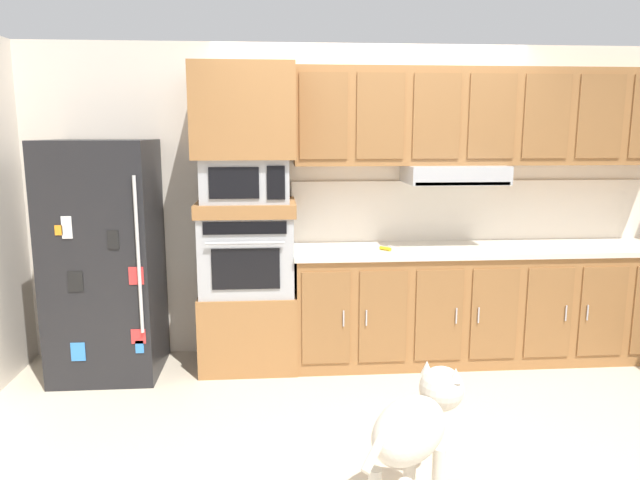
# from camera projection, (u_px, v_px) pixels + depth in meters

# --- Properties ---
(ground_plane) EXTENTS (9.60, 9.60, 0.00)m
(ground_plane) POSITION_uv_depth(u_px,v_px,m) (391.00, 401.00, 4.04)
(ground_plane) COLOR beige
(back_kitchen_wall) EXTENTS (6.20, 0.12, 2.50)m
(back_kitchen_wall) POSITION_uv_depth(u_px,v_px,m) (368.00, 201.00, 4.90)
(back_kitchen_wall) COLOR silver
(back_kitchen_wall) RESTS_ON ground
(refrigerator) EXTENTS (0.76, 0.73, 1.76)m
(refrigerator) POSITION_uv_depth(u_px,v_px,m) (105.00, 259.00, 4.39)
(refrigerator) COLOR black
(refrigerator) RESTS_ON ground
(oven_base_cabinet) EXTENTS (0.74, 0.62, 0.60)m
(oven_base_cabinet) POSITION_uv_depth(u_px,v_px,m) (249.00, 327.00, 4.64)
(oven_base_cabinet) COLOR #996638
(oven_base_cabinet) RESTS_ON ground
(built_in_oven) EXTENTS (0.70, 0.62, 0.60)m
(built_in_oven) POSITION_uv_depth(u_px,v_px,m) (247.00, 253.00, 4.53)
(built_in_oven) COLOR #A8AAAF
(built_in_oven) RESTS_ON oven_base_cabinet
(appliance_mid_shelf) EXTENTS (0.74, 0.62, 0.10)m
(appliance_mid_shelf) POSITION_uv_depth(u_px,v_px,m) (246.00, 208.00, 4.47)
(appliance_mid_shelf) COLOR #996638
(appliance_mid_shelf) RESTS_ON built_in_oven
(microwave) EXTENTS (0.64, 0.54, 0.32)m
(microwave) POSITION_uv_depth(u_px,v_px,m) (246.00, 180.00, 4.43)
(microwave) COLOR #A8AAAF
(microwave) RESTS_ON appliance_mid_shelf
(appliance_upper_cabinet) EXTENTS (0.74, 0.62, 0.68)m
(appliance_upper_cabinet) POSITION_uv_depth(u_px,v_px,m) (244.00, 112.00, 4.34)
(appliance_upper_cabinet) COLOR #996638
(appliance_upper_cabinet) RESTS_ON microwave
(lower_cabinet_run) EXTENTS (2.98, 0.63, 0.88)m
(lower_cabinet_run) POSITION_uv_depth(u_px,v_px,m) (481.00, 305.00, 4.75)
(lower_cabinet_run) COLOR #996638
(lower_cabinet_run) RESTS_ON ground
(countertop_slab) EXTENTS (3.02, 0.64, 0.04)m
(countertop_slab) POSITION_uv_depth(u_px,v_px,m) (483.00, 249.00, 4.67)
(countertop_slab) COLOR silver
(countertop_slab) RESTS_ON lower_cabinet_run
(backsplash_panel) EXTENTS (3.02, 0.02, 0.50)m
(backsplash_panel) POSITION_uv_depth(u_px,v_px,m) (473.00, 211.00, 4.91)
(backsplash_panel) COLOR white
(backsplash_panel) RESTS_ON countertop_slab
(upper_cabinet_with_hood) EXTENTS (2.98, 0.48, 0.88)m
(upper_cabinet_with_hood) POSITION_uv_depth(u_px,v_px,m) (482.00, 121.00, 4.61)
(upper_cabinet_with_hood) COLOR #996638
(upper_cabinet_with_hood) RESTS_ON backsplash_panel
(screwdriver) EXTENTS (0.17, 0.17, 0.03)m
(screwdriver) POSITION_uv_depth(u_px,v_px,m) (386.00, 248.00, 4.53)
(screwdriver) COLOR yellow
(screwdriver) RESTS_ON countertop_slab
(dog) EXTENTS (0.65, 0.74, 0.67)m
(dog) POSITION_uv_depth(u_px,v_px,m) (417.00, 424.00, 2.80)
(dog) COLOR beige
(dog) RESTS_ON ground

